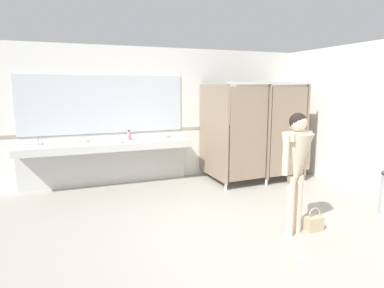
% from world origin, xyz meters
% --- Properties ---
extents(ground_plane, '(6.83, 6.99, 0.10)m').
position_xyz_m(ground_plane, '(0.00, 0.00, -0.05)').
color(ground_plane, '#9E998E').
extents(wall_back, '(6.83, 0.12, 2.74)m').
position_xyz_m(wall_back, '(0.00, 3.26, 1.37)').
color(wall_back, silver).
rests_on(wall_back, ground_plane).
extents(wall_back_tile_band, '(6.83, 0.01, 0.06)m').
position_xyz_m(wall_back_tile_band, '(0.00, 3.19, 1.05)').
color(wall_back_tile_band, '#9E937F').
rests_on(wall_back_tile_band, wall_back).
extents(vanity_counter, '(3.27, 0.55, 1.00)m').
position_xyz_m(vanity_counter, '(-1.26, 2.99, 0.65)').
color(vanity_counter, silver).
rests_on(vanity_counter, ground_plane).
extents(mirror_panel, '(3.17, 0.02, 1.13)m').
position_xyz_m(mirror_panel, '(-1.26, 3.18, 1.60)').
color(mirror_panel, silver).
rests_on(mirror_panel, wall_back).
extents(bathroom_stalls, '(1.87, 1.35, 2.03)m').
position_xyz_m(bathroom_stalls, '(1.69, 2.32, 1.06)').
color(bathroom_stalls, '#84705B').
rests_on(bathroom_stalls, ground_plane).
extents(person_standing, '(0.54, 0.51, 1.62)m').
position_xyz_m(person_standing, '(0.76, -0.13, 1.02)').
color(person_standing, beige).
rests_on(person_standing, ground_plane).
extents(handbag, '(0.25, 0.13, 0.33)m').
position_xyz_m(handbag, '(1.09, -0.15, 0.11)').
color(handbag, tan).
rests_on(handbag, ground_plane).
extents(soap_dispenser, '(0.07, 0.07, 0.21)m').
position_xyz_m(soap_dispenser, '(-0.81, 3.07, 0.98)').
color(soap_dispenser, '#D899B2').
rests_on(soap_dispenser, vanity_counter).
extents(paper_cup, '(0.07, 0.07, 0.09)m').
position_xyz_m(paper_cup, '(-1.03, 2.79, 0.93)').
color(paper_cup, white).
rests_on(paper_cup, vanity_counter).
extents(floor_drain_cover, '(0.14, 0.14, 0.01)m').
position_xyz_m(floor_drain_cover, '(0.40, -0.73, 0.00)').
color(floor_drain_cover, '#B7BABF').
rests_on(floor_drain_cover, ground_plane).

